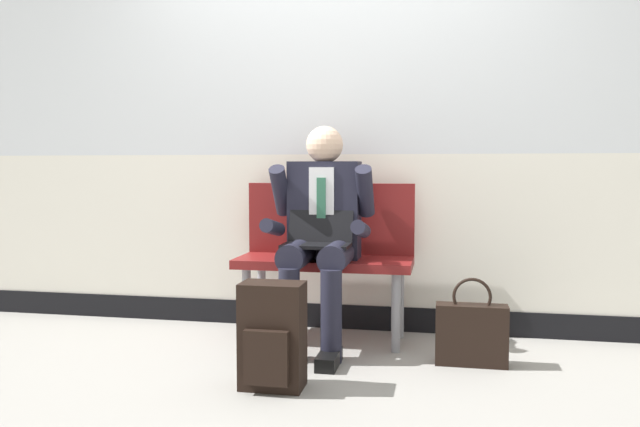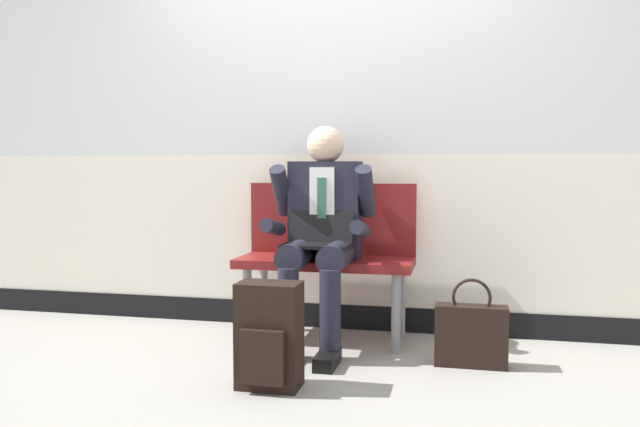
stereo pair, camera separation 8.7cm
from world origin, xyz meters
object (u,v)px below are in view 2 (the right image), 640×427
bench_with_person (328,248)px  backpack (269,337)px  handbag (471,334)px  person_seated (321,230)px

bench_with_person → backpack: size_ratio=2.08×
backpack → handbag: (0.90, 0.52, -0.07)m
bench_with_person → person_seated: person_seated is taller
bench_with_person → backpack: bench_with_person is taller
person_seated → bench_with_person: bearing=90.0°
bench_with_person → person_seated: size_ratio=0.81×
handbag → person_seated: bearing=167.9°
backpack → handbag: size_ratio=1.08×
bench_with_person → handbag: bench_with_person is taller
bench_with_person → backpack: (-0.08, -0.89, -0.29)m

